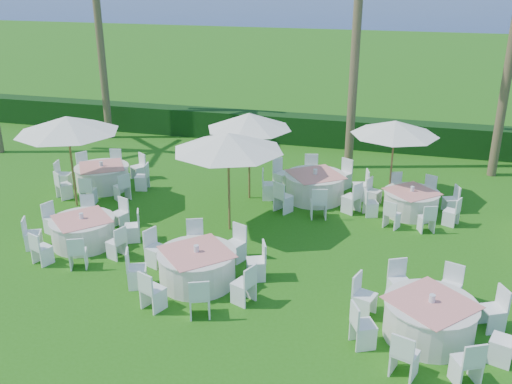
{
  "coord_description": "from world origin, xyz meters",
  "views": [
    {
      "loc": [
        3.8,
        -11.49,
        7.16
      ],
      "look_at": [
        -0.05,
        2.73,
        1.3
      ],
      "focal_mm": 40.0,
      "sensor_mm": 36.0,
      "label": 1
    }
  ],
  "objects_px": {
    "banquet_table_b": "(197,266)",
    "umbrella_c": "(249,121)",
    "banquet_table_d": "(102,177)",
    "umbrella_a": "(67,125)",
    "umbrella_b": "(228,142)",
    "banquet_table_c": "(429,318)",
    "banquet_table_e": "(315,186)",
    "banquet_table_a": "(83,231)",
    "banquet_table_f": "(411,202)",
    "umbrella_d": "(395,128)"
  },
  "relations": [
    {
      "from": "umbrella_b",
      "to": "umbrella_a",
      "type": "bearing_deg",
      "value": 175.7
    },
    {
      "from": "banquet_table_b",
      "to": "umbrella_a",
      "type": "bearing_deg",
      "value": 147.43
    },
    {
      "from": "banquet_table_b",
      "to": "banquet_table_d",
      "type": "height_order",
      "value": "banquet_table_b"
    },
    {
      "from": "banquet_table_a",
      "to": "banquet_table_b",
      "type": "distance_m",
      "value": 3.9
    },
    {
      "from": "banquet_table_b",
      "to": "banquet_table_c",
      "type": "xyz_separation_m",
      "value": [
        5.37,
        -0.81,
        0.0
      ]
    },
    {
      "from": "banquet_table_b",
      "to": "banquet_table_f",
      "type": "bearing_deg",
      "value": 48.8
    },
    {
      "from": "banquet_table_e",
      "to": "banquet_table_b",
      "type": "bearing_deg",
      "value": -106.93
    },
    {
      "from": "banquet_table_f",
      "to": "umbrella_d",
      "type": "height_order",
      "value": "umbrella_d"
    },
    {
      "from": "banquet_table_b",
      "to": "umbrella_c",
      "type": "height_order",
      "value": "umbrella_c"
    },
    {
      "from": "banquet_table_a",
      "to": "banquet_table_d",
      "type": "bearing_deg",
      "value": 112.35
    },
    {
      "from": "umbrella_b",
      "to": "umbrella_d",
      "type": "bearing_deg",
      "value": 39.59
    },
    {
      "from": "umbrella_a",
      "to": "umbrella_d",
      "type": "distance_m",
      "value": 10.15
    },
    {
      "from": "banquet_table_d",
      "to": "umbrella_c",
      "type": "distance_m",
      "value": 5.59
    },
    {
      "from": "banquet_table_a",
      "to": "banquet_table_d",
      "type": "distance_m",
      "value": 4.3
    },
    {
      "from": "banquet_table_c",
      "to": "umbrella_b",
      "type": "distance_m",
      "value": 7.11
    },
    {
      "from": "banquet_table_d",
      "to": "banquet_table_e",
      "type": "height_order",
      "value": "banquet_table_e"
    },
    {
      "from": "banquet_table_a",
      "to": "banquet_table_d",
      "type": "xyz_separation_m",
      "value": [
        -1.63,
        3.97,
        0.02
      ]
    },
    {
      "from": "umbrella_b",
      "to": "umbrella_c",
      "type": "relative_size",
      "value": 1.09
    },
    {
      "from": "umbrella_a",
      "to": "banquet_table_f",
      "type": "bearing_deg",
      "value": 11.64
    },
    {
      "from": "banquet_table_c",
      "to": "umbrella_d",
      "type": "bearing_deg",
      "value": 98.92
    },
    {
      "from": "banquet_table_c",
      "to": "banquet_table_d",
      "type": "distance_m",
      "value": 12.25
    },
    {
      "from": "banquet_table_f",
      "to": "banquet_table_c",
      "type": "bearing_deg",
      "value": -85.79
    },
    {
      "from": "banquet_table_d",
      "to": "umbrella_c",
      "type": "height_order",
      "value": "umbrella_c"
    },
    {
      "from": "banquet_table_b",
      "to": "banquet_table_f",
      "type": "xyz_separation_m",
      "value": [
        4.9,
        5.6,
        -0.05
      ]
    },
    {
      "from": "umbrella_c",
      "to": "banquet_table_b",
      "type": "bearing_deg",
      "value": -87.32
    },
    {
      "from": "umbrella_c",
      "to": "umbrella_d",
      "type": "bearing_deg",
      "value": 14.39
    },
    {
      "from": "umbrella_c",
      "to": "umbrella_d",
      "type": "relative_size",
      "value": 1.03
    },
    {
      "from": "banquet_table_d",
      "to": "umbrella_d",
      "type": "relative_size",
      "value": 1.15
    },
    {
      "from": "banquet_table_c",
      "to": "banquet_table_f",
      "type": "xyz_separation_m",
      "value": [
        -0.47,
        6.4,
        -0.05
      ]
    },
    {
      "from": "banquet_table_b",
      "to": "umbrella_a",
      "type": "height_order",
      "value": "umbrella_a"
    },
    {
      "from": "banquet_table_b",
      "to": "banquet_table_c",
      "type": "height_order",
      "value": "banquet_table_c"
    },
    {
      "from": "banquet_table_d",
      "to": "umbrella_a",
      "type": "xyz_separation_m",
      "value": [
        -0.05,
        -1.6,
        2.25
      ]
    },
    {
      "from": "banquet_table_b",
      "to": "umbrella_c",
      "type": "relative_size",
      "value": 1.12
    },
    {
      "from": "banquet_table_b",
      "to": "umbrella_d",
      "type": "bearing_deg",
      "value": 57.85
    },
    {
      "from": "umbrella_b",
      "to": "banquet_table_a",
      "type": "bearing_deg",
      "value": -151.12
    },
    {
      "from": "umbrella_b",
      "to": "umbrella_c",
      "type": "bearing_deg",
      "value": 92.24
    },
    {
      "from": "umbrella_a",
      "to": "umbrella_b",
      "type": "height_order",
      "value": "umbrella_a"
    },
    {
      "from": "banquet_table_b",
      "to": "umbrella_d",
      "type": "distance_m",
      "value": 8.13
    },
    {
      "from": "banquet_table_f",
      "to": "umbrella_c",
      "type": "relative_size",
      "value": 1.01
    },
    {
      "from": "banquet_table_c",
      "to": "banquet_table_e",
      "type": "height_order",
      "value": "banquet_table_e"
    },
    {
      "from": "banquet_table_b",
      "to": "banquet_table_e",
      "type": "height_order",
      "value": "banquet_table_e"
    },
    {
      "from": "umbrella_b",
      "to": "umbrella_d",
      "type": "xyz_separation_m",
      "value": [
        4.36,
        3.6,
        -0.24
      ]
    },
    {
      "from": "umbrella_b",
      "to": "umbrella_c",
      "type": "xyz_separation_m",
      "value": [
        -0.1,
        2.46,
        -0.03
      ]
    },
    {
      "from": "banquet_table_e",
      "to": "banquet_table_a",
      "type": "bearing_deg",
      "value": -138.58
    },
    {
      "from": "umbrella_b",
      "to": "banquet_table_e",
      "type": "bearing_deg",
      "value": 55.89
    },
    {
      "from": "banquet_table_b",
      "to": "banquet_table_f",
      "type": "height_order",
      "value": "banquet_table_b"
    },
    {
      "from": "banquet_table_a",
      "to": "banquet_table_e",
      "type": "height_order",
      "value": "banquet_table_e"
    },
    {
      "from": "banquet_table_b",
      "to": "umbrella_d",
      "type": "xyz_separation_m",
      "value": [
        4.2,
        6.68,
        1.97
      ]
    },
    {
      "from": "banquet_table_a",
      "to": "umbrella_d",
      "type": "bearing_deg",
      "value": 35.1
    },
    {
      "from": "banquet_table_c",
      "to": "umbrella_c",
      "type": "height_order",
      "value": "umbrella_c"
    }
  ]
}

